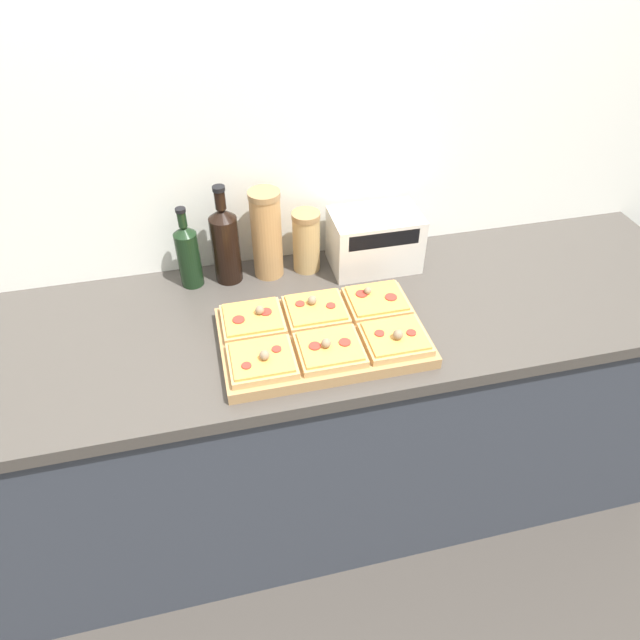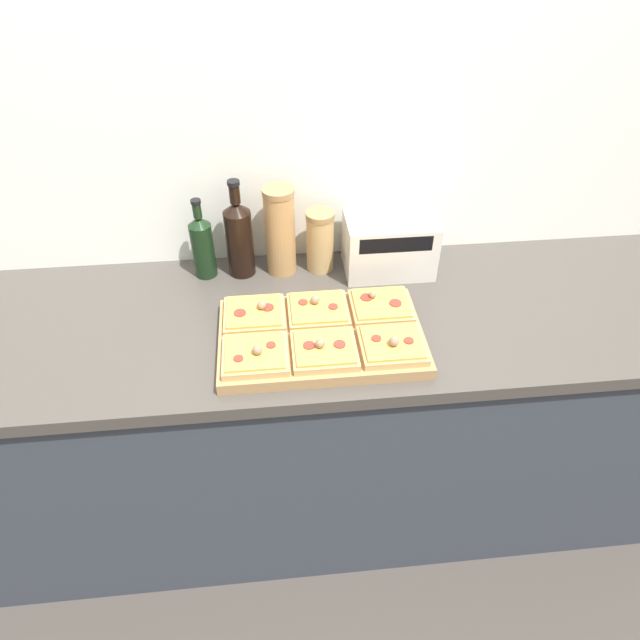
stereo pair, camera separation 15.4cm
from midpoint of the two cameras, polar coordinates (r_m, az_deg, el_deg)
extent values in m
plane|color=#3D3833|center=(2.18, -2.78, -24.51)|extent=(12.00, 12.00, 0.00)
cube|color=silver|center=(1.76, -8.52, 15.56)|extent=(6.00, 0.06, 2.50)
cube|color=#333842|center=(1.98, -5.01, -10.73)|extent=(2.60, 0.64, 0.88)
cube|color=#423D38|center=(1.65, -5.91, -0.59)|extent=(2.63, 0.67, 0.04)
cube|color=#A37A4C|center=(1.55, -2.60, -1.86)|extent=(0.55, 0.34, 0.03)
cube|color=tan|center=(1.58, -9.54, -0.19)|extent=(0.17, 0.15, 0.02)
cube|color=gold|center=(1.57, -9.60, 0.20)|extent=(0.15, 0.14, 0.01)
cylinder|color=#AD2D23|center=(1.56, -10.97, -0.09)|extent=(0.03, 0.03, 0.00)
cylinder|color=#AD2D23|center=(1.57, -8.26, 0.70)|extent=(0.03, 0.03, 0.00)
sphere|color=#7F6B51|center=(1.56, -8.88, 0.88)|extent=(0.03, 0.03, 0.03)
cube|color=tan|center=(1.59, -3.20, 0.77)|extent=(0.17, 0.15, 0.02)
cube|color=gold|center=(1.58, -3.22, 1.16)|extent=(0.15, 0.14, 0.01)
cylinder|color=#AD2D23|center=(1.59, -4.80, 1.52)|extent=(0.03, 0.03, 0.00)
cylinder|color=#AD2D23|center=(1.58, -1.71, 1.34)|extent=(0.03, 0.03, 0.00)
sphere|color=#7F6B51|center=(1.58, -3.59, 1.89)|extent=(0.03, 0.03, 0.03)
cube|color=tan|center=(1.62, 2.97, 1.68)|extent=(0.17, 0.15, 0.02)
cube|color=gold|center=(1.61, 2.98, 2.07)|extent=(0.15, 0.14, 0.01)
cylinder|color=#AD2D23|center=(1.62, 1.48, 2.53)|extent=(0.03, 0.03, 0.00)
cylinder|color=#AD2D23|center=(1.61, 4.40, 2.19)|extent=(0.03, 0.03, 0.00)
sphere|color=#7F6B51|center=(1.62, 2.07, 2.85)|extent=(0.02, 0.02, 0.02)
cube|color=tan|center=(1.46, -8.88, -4.22)|extent=(0.17, 0.15, 0.02)
cube|color=gold|center=(1.45, -8.93, -3.82)|extent=(0.15, 0.14, 0.01)
cylinder|color=#AD2D23|center=(1.42, -10.48, -4.65)|extent=(0.02, 0.02, 0.00)
cylinder|color=#AD2D23|center=(1.45, -7.41, -3.03)|extent=(0.02, 0.02, 0.00)
sphere|color=#7F6B51|center=(1.43, -8.68, -3.63)|extent=(0.03, 0.03, 0.03)
cube|color=tan|center=(1.47, -2.01, -3.15)|extent=(0.17, 0.15, 0.02)
cube|color=gold|center=(1.46, -2.02, -2.75)|extent=(0.15, 0.14, 0.01)
cylinder|color=#AD2D23|center=(1.45, -3.56, -2.74)|extent=(0.03, 0.03, 0.00)
cylinder|color=#AD2D23|center=(1.46, -0.52, -2.37)|extent=(0.03, 0.03, 0.00)
sphere|color=#7F6B51|center=(1.44, -2.44, -2.46)|extent=(0.03, 0.03, 0.03)
cube|color=tan|center=(1.50, 4.63, -2.07)|extent=(0.17, 0.15, 0.02)
cube|color=gold|center=(1.49, 4.65, -1.68)|extent=(0.15, 0.14, 0.01)
cylinder|color=#AD2D23|center=(1.49, 3.03, -1.47)|extent=(0.03, 0.03, 0.00)
cylinder|color=#AD2D23|center=(1.50, 6.23, -1.40)|extent=(0.03, 0.03, 0.00)
sphere|color=#7F6B51|center=(1.47, 4.85, -1.59)|extent=(0.03, 0.03, 0.03)
cylinder|color=black|center=(1.78, -15.42, 5.77)|extent=(0.07, 0.07, 0.18)
cone|color=black|center=(1.72, -16.01, 8.55)|extent=(0.07, 0.07, 0.03)
cylinder|color=black|center=(1.71, -16.23, 9.59)|extent=(0.03, 0.03, 0.05)
cylinder|color=black|center=(1.69, -16.41, 10.42)|extent=(0.03, 0.03, 0.01)
cylinder|color=black|center=(1.76, -11.87, 6.83)|extent=(0.08, 0.08, 0.21)
cone|color=black|center=(1.70, -12.43, 10.28)|extent=(0.08, 0.08, 0.03)
cylinder|color=black|center=(1.68, -12.64, 11.58)|extent=(0.03, 0.03, 0.06)
cylinder|color=black|center=(1.66, -12.82, 12.62)|extent=(0.04, 0.04, 0.01)
cylinder|color=#AD7F4C|center=(1.75, -7.89, 8.13)|extent=(0.09, 0.09, 0.27)
cylinder|color=#937047|center=(1.68, -8.33, 12.23)|extent=(0.10, 0.10, 0.02)
cylinder|color=tan|center=(1.79, -3.88, 7.52)|extent=(0.08, 0.08, 0.18)
cylinder|color=#937047|center=(1.73, -4.02, 10.29)|extent=(0.09, 0.09, 0.02)
cube|color=beige|center=(1.80, 3.02, 7.91)|extent=(0.27, 0.18, 0.18)
cube|color=black|center=(1.71, 3.84, 7.94)|extent=(0.22, 0.01, 0.05)
cube|color=black|center=(1.84, 7.55, 8.66)|extent=(0.02, 0.02, 0.02)
camera|label=1|loc=(0.08, -92.86, -2.42)|focal=32.00mm
camera|label=2|loc=(0.08, 87.14, 2.42)|focal=32.00mm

